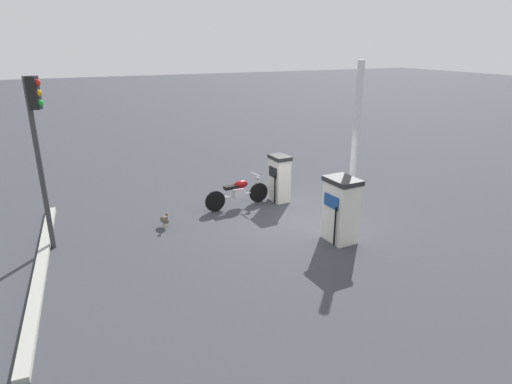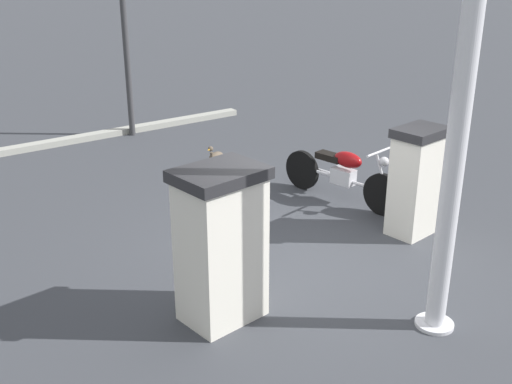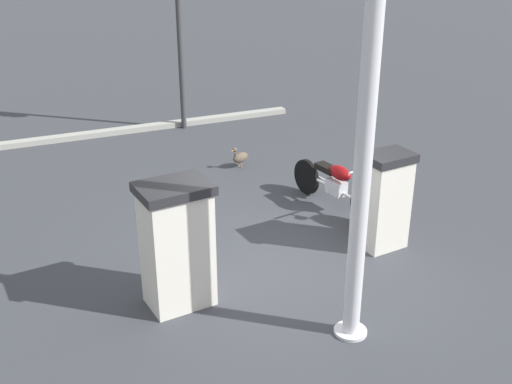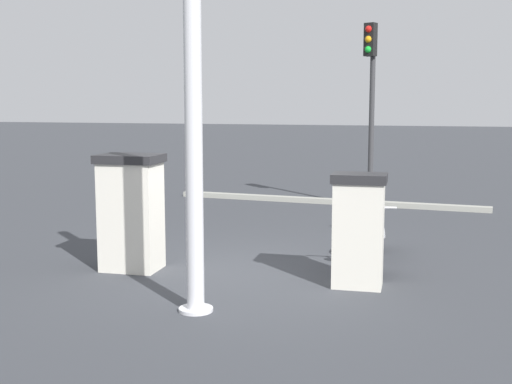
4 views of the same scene
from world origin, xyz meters
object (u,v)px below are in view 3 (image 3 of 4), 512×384
motorcycle_near_pump (336,185)px  roadside_traffic_light (178,5)px  fuel_pump_far (177,245)px  wandering_duck (240,157)px  canopy_support_pole (363,170)px  fuel_pump_near (385,200)px

motorcycle_near_pump → roadside_traffic_light: bearing=7.5°
roadside_traffic_light → fuel_pump_far: bearing=158.1°
wandering_duck → canopy_support_pole: 5.84m
fuel_pump_far → motorcycle_near_pump: size_ratio=0.77×
fuel_pump_far → fuel_pump_near: bearing=-90.0°
roadside_traffic_light → canopy_support_pole: size_ratio=0.94×
fuel_pump_near → motorcycle_near_pump: (1.38, -0.09, -0.30)m
fuel_pump_near → roadside_traffic_light: bearing=5.2°
fuel_pump_far → roadside_traffic_light: roadside_traffic_light is taller
motorcycle_near_pump → wandering_duck: size_ratio=4.77×
fuel_pump_near → fuel_pump_far: 3.25m
wandering_duck → roadside_traffic_light: 3.77m
fuel_pump_near → canopy_support_pole: canopy_support_pole is taller
fuel_pump_far → roadside_traffic_light: 7.37m
motorcycle_near_pump → wandering_duck: 2.54m
motorcycle_near_pump → wandering_duck: motorcycle_near_pump is taller
motorcycle_near_pump → fuel_pump_near: bearing=176.3°
wandering_duck → roadside_traffic_light: bearing=2.1°
fuel_pump_far → canopy_support_pole: bearing=-134.5°
fuel_pump_near → motorcycle_near_pump: bearing=-3.7°
fuel_pump_near → wandering_duck: 3.91m
roadside_traffic_light → canopy_support_pole: (-8.15, 1.07, -0.68)m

